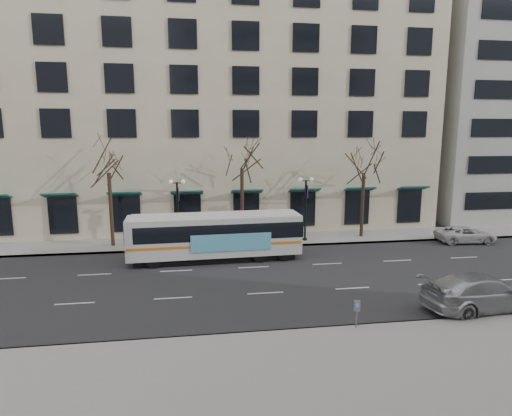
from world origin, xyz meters
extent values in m
plane|color=black|center=(0.00, 0.00, 0.00)|extent=(160.00, 160.00, 0.00)
cube|color=gray|center=(5.00, 9.00, 0.07)|extent=(80.00, 4.00, 0.15)
cube|color=#BBB08F|center=(-2.00, 21.00, 12.00)|extent=(40.00, 20.00, 24.00)
cylinder|color=black|center=(-10.00, 8.80, 2.87)|extent=(0.28, 0.28, 5.74)
cylinder|color=black|center=(0.00, 8.80, 2.97)|extent=(0.28, 0.28, 5.95)
cylinder|color=black|center=(10.00, 8.80, 2.73)|extent=(0.28, 0.28, 5.46)
cylinder|color=black|center=(-5.00, 8.20, 2.50)|extent=(0.16, 0.16, 5.00)
cylinder|color=black|center=(-5.00, 8.20, 0.15)|extent=(0.36, 0.36, 0.30)
cube|color=black|center=(-5.00, 8.20, 4.95)|extent=(0.90, 0.06, 0.06)
sphere|color=silver|center=(-5.45, 8.20, 5.05)|extent=(0.32, 0.32, 0.32)
sphere|color=silver|center=(-4.55, 8.20, 5.05)|extent=(0.32, 0.32, 0.32)
cube|color=#511F76|center=(-4.88, 8.20, 4.10)|extent=(0.04, 0.45, 1.00)
cylinder|color=black|center=(5.00, 8.20, 2.50)|extent=(0.16, 0.16, 5.00)
cylinder|color=black|center=(5.00, 8.20, 0.15)|extent=(0.36, 0.36, 0.30)
cube|color=black|center=(5.00, 8.20, 4.95)|extent=(0.90, 0.06, 0.06)
sphere|color=silver|center=(4.55, 8.20, 5.05)|extent=(0.32, 0.32, 0.32)
sphere|color=silver|center=(5.45, 8.20, 5.05)|extent=(0.32, 0.32, 0.32)
cube|color=#511F76|center=(5.12, 8.20, 4.10)|extent=(0.04, 0.45, 1.00)
cube|color=silver|center=(-2.39, 4.37, 1.78)|extent=(11.81, 2.97, 2.69)
cube|color=black|center=(-2.39, 4.37, 0.27)|extent=(10.87, 2.63, 0.44)
cube|color=black|center=(-2.10, 4.38, 2.20)|extent=(11.35, 2.99, 1.08)
cube|color=orange|center=(-2.39, 4.37, 1.32)|extent=(11.70, 2.99, 0.18)
cube|color=#59B4DA|center=(-1.37, 3.10, 1.52)|extent=(5.37, 0.26, 1.17)
cube|color=silver|center=(-2.39, 4.37, 3.16)|extent=(11.22, 2.69, 0.08)
cylinder|color=black|center=(-6.46, 3.09, 0.49)|extent=(0.99, 0.31, 0.98)
cylinder|color=black|center=(-6.54, 5.34, 0.49)|extent=(0.99, 0.31, 0.98)
cylinder|color=black|center=(0.58, 3.35, 0.49)|extent=(0.99, 0.31, 0.98)
cylinder|color=black|center=(0.49, 5.60, 0.49)|extent=(0.99, 0.31, 0.98)
cylinder|color=black|center=(2.34, 3.42, 0.49)|extent=(0.99, 0.31, 0.98)
cylinder|color=black|center=(2.25, 5.66, 0.49)|extent=(0.99, 0.31, 0.98)
imported|color=#B2B5BB|center=(10.31, -6.00, 0.90)|extent=(6.40, 3.11, 1.79)
imported|color=silver|center=(17.72, 6.20, 0.65)|extent=(4.80, 2.51, 1.29)
cylinder|color=gray|center=(3.26, -7.30, 0.58)|extent=(0.08, 0.08, 0.86)
cube|color=gray|center=(3.26, -7.30, 1.15)|extent=(0.30, 0.23, 0.48)
cube|color=blue|center=(3.28, -7.38, 1.22)|extent=(0.13, 0.05, 0.17)
camera|label=1|loc=(-3.78, -24.30, 8.74)|focal=30.00mm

